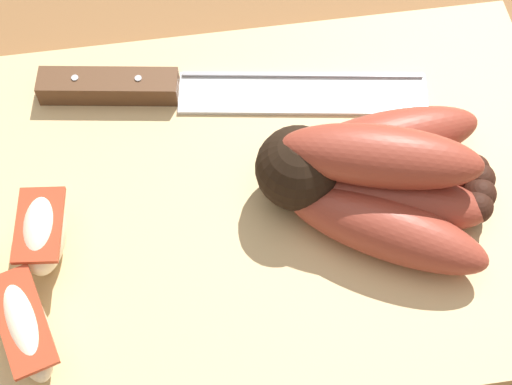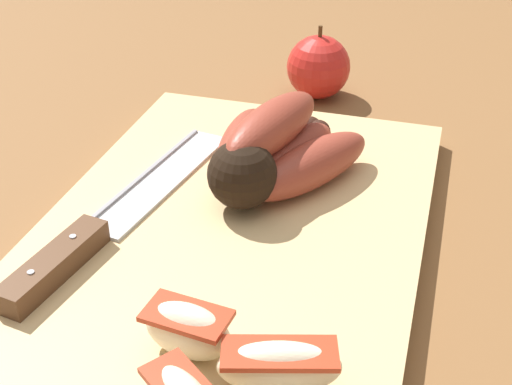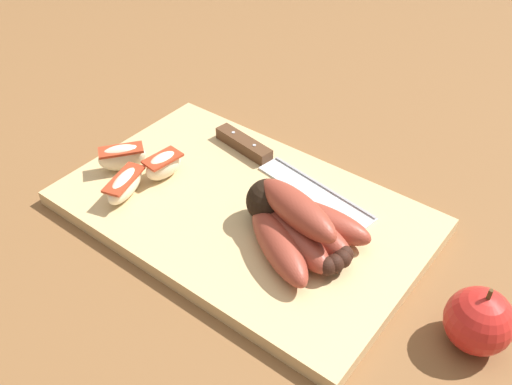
{
  "view_description": "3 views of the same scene",
  "coord_description": "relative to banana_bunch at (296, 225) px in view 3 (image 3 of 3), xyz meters",
  "views": [
    {
      "loc": [
        -0.04,
        -0.27,
        0.47
      ],
      "look_at": [
        -0.0,
        -0.04,
        0.06
      ],
      "focal_mm": 54.09,
      "sensor_mm": 36.0,
      "label": 1
    },
    {
      "loc": [
        -0.42,
        -0.16,
        0.33
      ],
      "look_at": [
        0.02,
        -0.03,
        0.04
      ],
      "focal_mm": 49.41,
      "sensor_mm": 36.0,
      "label": 2
    },
    {
      "loc": [
        0.34,
        -0.44,
        0.5
      ],
      "look_at": [
        0.0,
        -0.01,
        0.05
      ],
      "focal_mm": 39.67,
      "sensor_mm": 36.0,
      "label": 3
    }
  ],
  "objects": [
    {
      "name": "cutting_board",
      "position": [
        -0.09,
        0.01,
        -0.04
      ],
      "size": [
        0.47,
        0.29,
        0.02
      ],
      "primitive_type": "cube",
      "color": "tan",
      "rests_on": "ground_plane"
    },
    {
      "name": "whole_apple",
      "position": [
        0.22,
        0.01,
        -0.01
      ],
      "size": [
        0.07,
        0.07,
        0.08
      ],
      "color": "red",
      "rests_on": "ground_plane"
    },
    {
      "name": "apple_wedge_middle",
      "position": [
        -0.21,
        -0.01,
        -0.01
      ],
      "size": [
        0.03,
        0.06,
        0.04
      ],
      "color": "#F4E5C1",
      "rests_on": "cutting_board"
    },
    {
      "name": "banana_bunch",
      "position": [
        0.0,
        0.0,
        0.0
      ],
      "size": [
        0.16,
        0.14,
        0.07
      ],
      "color": "black",
      "rests_on": "cutting_board"
    },
    {
      "name": "apple_wedge_near",
      "position": [
        -0.22,
        -0.07,
        -0.01
      ],
      "size": [
        0.04,
        0.08,
        0.03
      ],
      "color": "#F4E5C1",
      "rests_on": "cutting_board"
    },
    {
      "name": "apple_wedge_far",
      "position": [
        -0.27,
        -0.03,
        -0.01
      ],
      "size": [
        0.06,
        0.07,
        0.04
      ],
      "color": "#F4E5C1",
      "rests_on": "cutting_board"
    },
    {
      "name": "ground_plane",
      "position": [
        -0.08,
        0.03,
        -0.05
      ],
      "size": [
        6.0,
        6.0,
        0.0
      ],
      "primitive_type": "plane",
      "color": "brown"
    },
    {
      "name": "chefs_knife",
      "position": [
        -0.12,
        0.1,
        -0.02
      ],
      "size": [
        0.28,
        0.07,
        0.02
      ],
      "color": "silver",
      "rests_on": "cutting_board"
    }
  ]
}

